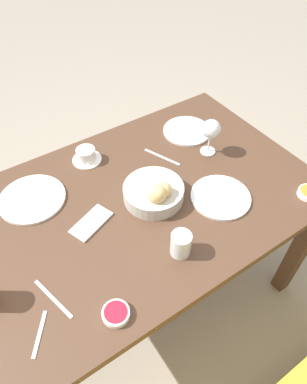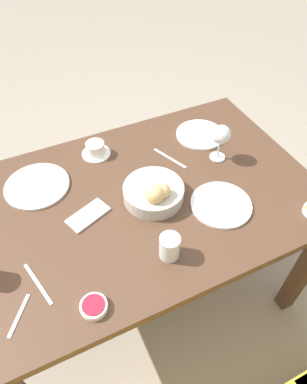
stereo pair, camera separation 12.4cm
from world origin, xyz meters
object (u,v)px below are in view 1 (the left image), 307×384
fork_silver (53,299)px  knife_silver (162,157)px  plate_near_right (32,199)px  plate_far_center (221,197)px  plate_near_left (187,131)px  wine_glass (211,130)px  spoon_coffee (40,334)px  jam_bowl_berry (116,313)px  bread_basket (154,192)px  coffee_cup (86,156)px  cell_phone (91,223)px  water_tumbler (181,244)px

fork_silver → knife_silver: 0.70m
plate_near_right → plate_far_center: 0.69m
plate_near_left → fork_silver: plate_near_left is taller
plate_near_left → plate_far_center: size_ratio=0.95×
wine_glass → spoon_coffee: bearing=20.8°
jam_bowl_berry → spoon_coffee: bearing=-19.3°
plate_far_center → bread_basket: bearing=-32.4°
bread_basket → coffee_cup: (0.11, -0.33, -0.01)m
plate_near_right → jam_bowl_berry: bearing=94.4°
plate_near_left → plate_near_right: 0.72m
plate_far_center → jam_bowl_berry: 0.57m
bread_basket → cell_phone: (0.24, -0.03, -0.03)m
plate_near_right → fork_silver: (0.09, 0.41, -0.00)m
plate_far_center → cell_phone: (0.45, -0.16, -0.00)m
wine_glass → jam_bowl_berry: 0.78m
plate_near_left → spoon_coffee: plate_near_left is taller
jam_bowl_berry → spoon_coffee: (0.20, -0.07, -0.01)m
bread_basket → spoon_coffee: bearing=23.7°
bread_basket → cell_phone: bearing=-6.4°
water_tumbler → knife_silver: water_tumbler is taller
water_tumbler → jam_bowl_berry: 0.29m
water_tumbler → fork_silver: 0.41m
spoon_coffee → knife_silver: bearing=-149.3°
coffee_cup → spoon_coffee: coffee_cup is taller
jam_bowl_berry → spoon_coffee: 0.21m
bread_basket → plate_far_center: size_ratio=1.00×
knife_silver → fork_silver: bearing=28.4°
spoon_coffee → cell_phone: 0.39m
plate_near_right → cell_phone: 0.26m
wine_glass → fork_silver: size_ratio=0.93×
plate_near_right → spoon_coffee: bearing=71.9°
water_tumbler → plate_near_left: bearing=-129.5°
plate_near_left → plate_near_right: same height
plate_near_left → coffee_cup: 0.46m
spoon_coffee → bread_basket: bearing=-156.3°
jam_bowl_berry → bread_basket: bearing=-137.7°
plate_near_left → cell_phone: size_ratio=1.27×
plate_near_right → jam_bowl_berry: jam_bowl_berry is taller
plate_near_left → water_tumbler: water_tumbler is taller
bread_basket → cell_phone: size_ratio=1.33×
plate_near_left → plate_far_center: (0.14, 0.38, 0.00)m
plate_near_right → plate_far_center: same height
plate_near_right → jam_bowl_berry: 0.55m
plate_near_right → coffee_cup: bearing=-162.5°
cell_phone → spoon_coffee: bearing=42.2°
bread_basket → jam_bowl_berry: bread_basket is taller
spoon_coffee → plate_near_left: bearing=-151.0°
bread_basket → water_tumbler: size_ratio=2.55×
knife_silver → spoon_coffee: 0.80m
bread_basket → fork_silver: bread_basket is taller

